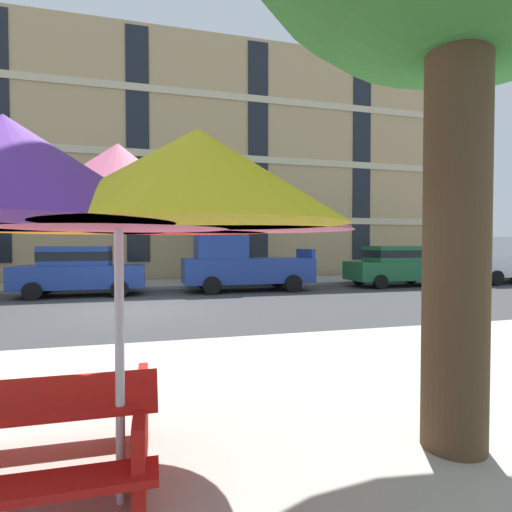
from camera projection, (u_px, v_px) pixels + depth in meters
ground_plane at (131, 310)px, 11.28m from camera, size 120.00×120.00×0.00m
sidewalk_far at (138, 285)px, 17.84m from camera, size 56.00×3.60×0.12m
apartment_building at (140, 173)px, 25.57m from camera, size 43.20×12.08×12.80m
sedan_blue at (79, 269)px, 14.33m from camera, size 4.40×1.98×1.78m
pickup_blue at (242, 265)px, 15.87m from camera, size 5.10×2.12×2.20m
sedan_green at (396, 265)px, 17.68m from camera, size 4.40×1.98×1.78m
pickup_white at (503, 262)px, 19.20m from camera, size 5.10×2.12×2.20m
street_tree_middle at (223, 209)px, 18.43m from camera, size 2.84×2.72×4.77m
patio_umbrella at (118, 192)px, 2.61m from camera, size 3.23×3.00×2.49m
picnic_table at (28, 434)px, 2.84m from camera, size 1.81×1.54×0.77m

